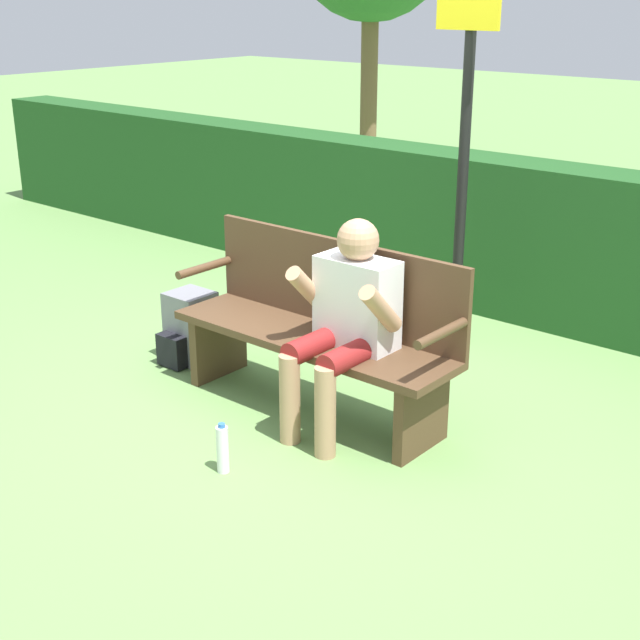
{
  "coord_description": "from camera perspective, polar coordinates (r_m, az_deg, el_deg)",
  "views": [
    {
      "loc": [
        2.99,
        -3.47,
        2.26
      ],
      "look_at": [
        0.15,
        -0.1,
        0.61
      ],
      "focal_mm": 50.0,
      "sensor_mm": 36.0,
      "label": 1
    }
  ],
  "objects": [
    {
      "name": "person_seated",
      "position": [
        4.65,
        1.67,
        0.28
      ],
      "size": [
        0.57,
        0.57,
        1.15
      ],
      "color": "silver",
      "rests_on": "ground"
    },
    {
      "name": "backpack",
      "position": [
        5.74,
        -8.37,
        -0.56
      ],
      "size": [
        0.27,
        0.34,
        0.45
      ],
      "color": "slate",
      "rests_on": "ground"
    },
    {
      "name": "hedge_back",
      "position": [
        6.62,
        11.89,
        5.2
      ],
      "size": [
        12.0,
        0.44,
        1.12
      ],
      "color": "#1E4C1E",
      "rests_on": "ground"
    },
    {
      "name": "signpost",
      "position": [
        5.77,
        9.18,
        10.65
      ],
      "size": [
        0.43,
        0.09,
        2.28
      ],
      "color": "black",
      "rests_on": "ground"
    },
    {
      "name": "ground_plane",
      "position": [
        5.1,
        -0.57,
        -5.73
      ],
      "size": [
        40.0,
        40.0,
        0.0
      ],
      "primitive_type": "plane",
      "color": "#668E4C"
    },
    {
      "name": "park_bench",
      "position": [
        4.96,
        -0.04,
        -0.46
      ],
      "size": [
        1.73,
        0.47,
        0.96
      ],
      "color": "#513823",
      "rests_on": "ground"
    },
    {
      "name": "water_bottle",
      "position": [
        4.45,
        -6.25,
        -8.21
      ],
      "size": [
        0.06,
        0.06,
        0.26
      ],
      "color": "white",
      "rests_on": "ground"
    }
  ]
}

